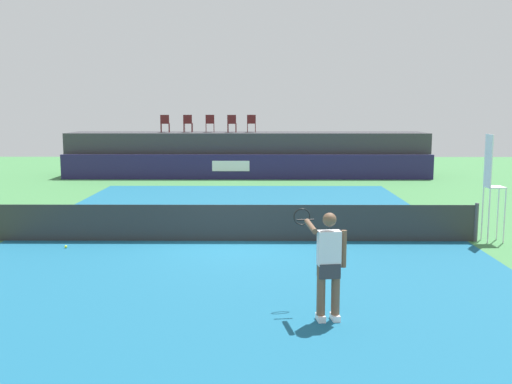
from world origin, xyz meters
The scene contains 14 objects.
ground_plane centered at (0.00, 3.00, 0.00)m, with size 48.00×48.00×0.00m, color #3D7A42.
court_inner centered at (0.00, 0.00, 0.00)m, with size 12.00×22.00×0.00m, color #16597A.
sponsor_wall centered at (0.00, 13.50, 0.60)m, with size 18.00×0.22×1.20m.
spectator_platform centered at (0.00, 15.30, 1.10)m, with size 18.00×2.80×2.20m, color #38383D.
spectator_chair_far_left centered at (-4.16, 15.01, 2.69)m, with size 0.47×0.47×0.89m.
spectator_chair_left centered at (-3.02, 15.18, 2.69)m, with size 0.44×0.44×0.89m.
spectator_chair_center centered at (-1.92, 15.31, 2.69)m, with size 0.47×0.47×0.89m.
spectator_chair_right centered at (-0.78, 14.95, 2.69)m, with size 0.45×0.45×0.89m.
spectator_chair_far_right centered at (0.20, 15.32, 2.69)m, with size 0.44×0.44×0.89m.
umpire_chair centered at (6.52, 0.00, 1.59)m, with size 0.45×0.45×2.76m.
tennis_net centered at (0.00, 0.00, 0.47)m, with size 12.40×0.02×0.95m, color #2D2D2D.
net_post_far centered at (6.20, 0.00, 0.50)m, with size 0.10×0.10×1.00m, color #4C4C51.
tennis_player centered at (1.73, -5.77, 0.96)m, with size 0.80×1.12×1.77m.
tennis_ball centered at (-4.13, -0.83, 0.04)m, with size 0.07×0.07×0.07m, color #D8EA33.
Camera 1 is at (0.64, -15.00, 3.40)m, focal length 41.59 mm.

